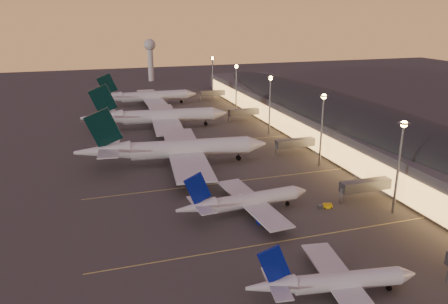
# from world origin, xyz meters

# --- Properties ---
(ground) EXTENTS (700.00, 700.00, 0.00)m
(ground) POSITION_xyz_m (0.00, 0.00, 0.00)
(ground) COLOR #3B3937
(airliner_narrow_south) EXTENTS (34.16, 30.80, 12.20)m
(airliner_narrow_south) POSITION_xyz_m (0.79, -27.33, 3.15)
(airliner_narrow_south) COLOR silver
(airliner_narrow_south) RESTS_ON ground
(airliner_narrow_north) EXTENTS (38.53, 34.51, 13.76)m
(airliner_narrow_north) POSITION_xyz_m (-2.60, 12.07, 3.56)
(airliner_narrow_north) COLOR silver
(airliner_narrow_north) RESTS_ON ground
(airliner_wide_near) EXTENTS (68.20, 62.49, 21.81)m
(airliner_wide_near) POSITION_xyz_m (-12.70, 57.33, 5.62)
(airliner_wide_near) COLOR silver
(airliner_wide_near) RESTS_ON ground
(airliner_wide_mid) EXTENTS (67.79, 62.02, 21.68)m
(airliner_wide_mid) POSITION_xyz_m (-10.37, 110.50, 5.58)
(airliner_wide_mid) COLOR silver
(airliner_wide_mid) RESTS_ON ground
(airliner_wide_far) EXTENTS (60.95, 55.26, 19.57)m
(airliner_wide_far) POSITION_xyz_m (-7.65, 165.78, 5.04)
(airliner_wide_far) COLOR silver
(airliner_wide_far) RESTS_ON ground
(terminal_building) EXTENTS (56.35, 255.00, 17.46)m
(terminal_building) POSITION_xyz_m (61.84, 72.47, 8.78)
(terminal_building) COLOR #48484D
(terminal_building) RESTS_ON ground
(light_masts) EXTENTS (2.20, 217.20, 25.90)m
(light_masts) POSITION_xyz_m (36.00, 65.00, 17.55)
(light_masts) COLOR gray
(light_masts) RESTS_ON ground
(radar_tower) EXTENTS (9.00, 9.00, 32.50)m
(radar_tower) POSITION_xyz_m (10.00, 260.00, 21.87)
(radar_tower) COLOR silver
(radar_tower) RESTS_ON ground
(lane_markings) EXTENTS (90.00, 180.36, 0.00)m
(lane_markings) POSITION_xyz_m (0.00, 40.00, 0.01)
(lane_markings) COLOR #D8C659
(lane_markings) RESTS_ON ground
(baggage_tug_a) EXTENTS (4.23, 2.11, 1.22)m
(baggage_tug_a) POSITION_xyz_m (13.75, -26.49, 0.56)
(baggage_tug_a) COLOR yellow
(baggage_tug_a) RESTS_ON ground
(baggage_tug_b) EXTENTS (3.83, 2.33, 1.07)m
(baggage_tug_b) POSITION_xyz_m (13.27, -25.99, 0.49)
(baggage_tug_b) COLOR yellow
(baggage_tug_b) RESTS_ON ground
(baggage_tug_c) EXTENTS (4.04, 2.42, 1.13)m
(baggage_tug_c) POSITION_xyz_m (20.26, 8.46, 0.52)
(baggage_tug_c) COLOR yellow
(baggage_tug_c) RESTS_ON ground
(baggage_tug_d) EXTENTS (3.78, 2.31, 1.05)m
(baggage_tug_d) POSITION_xyz_m (11.72, -24.41, 0.48)
(baggage_tug_d) COLOR yellow
(baggage_tug_d) RESTS_ON ground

